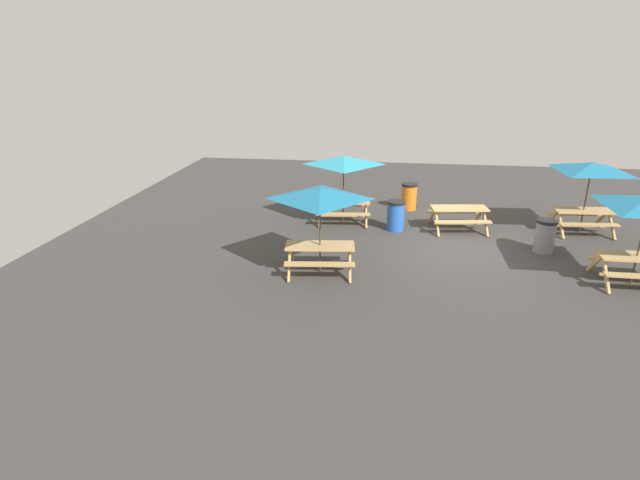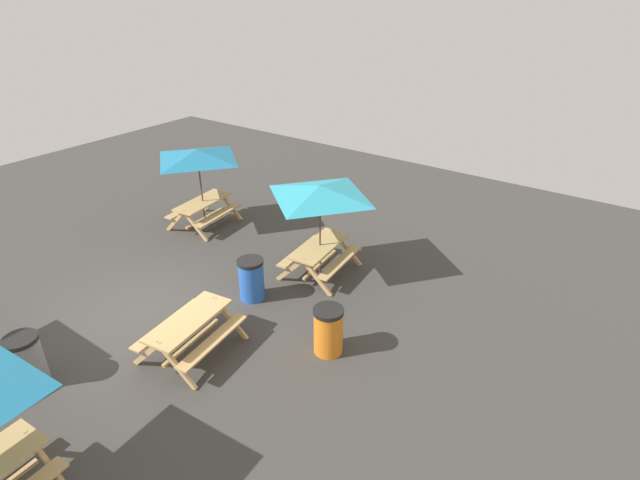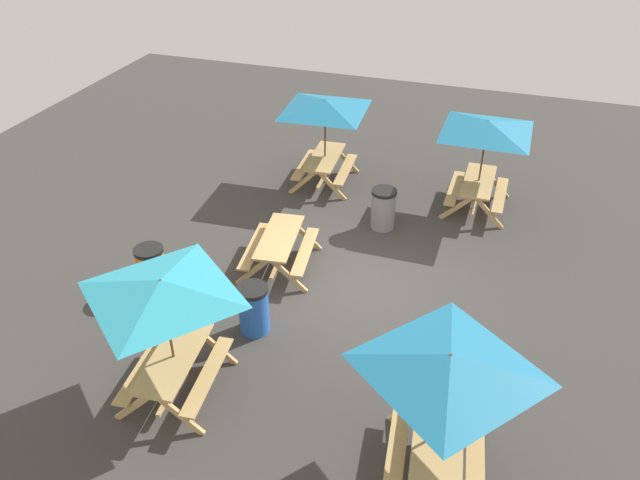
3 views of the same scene
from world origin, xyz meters
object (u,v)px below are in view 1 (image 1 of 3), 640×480
Objects in this scene: picnic_table_1 at (320,200)px; trash_bin_gray at (545,236)px; picnic_table_2 at (459,213)px; picnic_table_0 at (344,165)px; trash_bin_blue at (396,216)px; picnic_table_4 at (591,172)px; trash_bin_orange at (409,196)px.

picnic_table_1 is 6.85m from trash_bin_gray.
trash_bin_gray is (-2.24, 1.71, -0.07)m from picnic_table_2.
picnic_table_2 is at bearing -37.36° from trash_bin_gray.
picnic_table_1 is 5.86m from picnic_table_2.
picnic_table_0 is at bearing -18.42° from trash_bin_gray.
picnic_table_2 is 2.07m from trash_bin_blue.
picnic_table_4 is at bearing -130.41° from trash_bin_gray.
picnic_table_0 is 2.38× the size of trash_bin_blue.
picnic_table_0 reaches higher than picnic_table_2.
picnic_table_0 is 2.38× the size of trash_bin_orange.
picnic_table_4 is (-3.91, -0.26, 1.43)m from picnic_table_2.
picnic_table_4 reaches higher than picnic_table_2.
trash_bin_orange is at bearing -62.04° from picnic_table_2.
picnic_table_1 is at bearing 24.34° from picnic_table_4.
picnic_table_0 reaches higher than trash_bin_orange.
picnic_table_2 is (-3.83, 0.32, -1.43)m from picnic_table_0.
trash_bin_gray is (-4.28, 1.41, 0.00)m from trash_bin_blue.
picnic_table_0 reaches higher than trash_bin_blue.
picnic_table_2 is at bearing -171.87° from trash_bin_blue.
trash_bin_blue is at bearing -18.28° from trash_bin_gray.
trash_bin_orange and trash_bin_gray have the same top height.
picnic_table_1 is 9.03m from picnic_table_4.
picnic_table_2 is 0.70× the size of picnic_table_4.
picnic_table_2 is at bearing 0.08° from picnic_table_4.
trash_bin_orange is 1.00× the size of trash_bin_blue.
picnic_table_1 is 2.38× the size of trash_bin_gray.
picnic_table_0 is 6.57m from trash_bin_gray.
picnic_table_2 is at bearing 125.66° from trash_bin_orange.
trash_bin_orange is at bearing -45.58° from trash_bin_gray.
trash_bin_orange is 1.00× the size of trash_bin_gray.
picnic_table_1 is at bearing 36.90° from picnic_table_2.
trash_bin_orange is 5.40m from trash_bin_gray.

